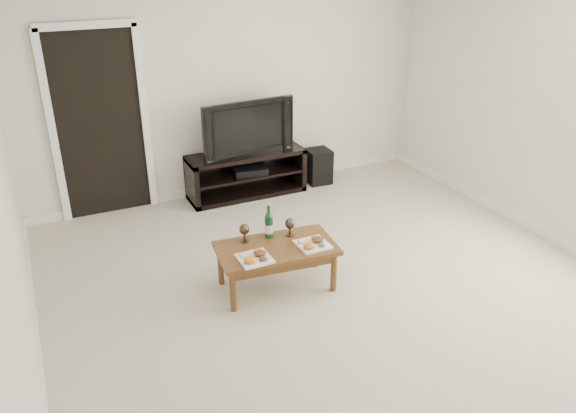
{
  "coord_description": "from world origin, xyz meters",
  "views": [
    {
      "loc": [
        -2.25,
        -3.5,
        2.83
      ],
      "look_at": [
        -0.29,
        0.61,
        0.7
      ],
      "focal_mm": 35.0,
      "sensor_mm": 36.0,
      "label": 1
    }
  ],
  "objects_px": {
    "television": "(245,126)",
    "subwoofer": "(318,166)",
    "coffee_table": "(277,267)",
    "media_console": "(246,174)"
  },
  "relations": [
    {
      "from": "television",
      "to": "subwoofer",
      "type": "relative_size",
      "value": 2.59
    },
    {
      "from": "media_console",
      "to": "television",
      "type": "height_order",
      "value": "television"
    },
    {
      "from": "television",
      "to": "coffee_table",
      "type": "relative_size",
      "value": 1.11
    },
    {
      "from": "subwoofer",
      "to": "coffee_table",
      "type": "xyz_separation_m",
      "value": [
        -1.52,
        -2.03,
        -0.01
      ]
    },
    {
      "from": "media_console",
      "to": "subwoofer",
      "type": "height_order",
      "value": "media_console"
    },
    {
      "from": "media_console",
      "to": "television",
      "type": "relative_size",
      "value": 1.25
    },
    {
      "from": "coffee_table",
      "to": "television",
      "type": "bearing_deg",
      "value": 75.59
    },
    {
      "from": "media_console",
      "to": "coffee_table",
      "type": "distance_m",
      "value": 2.12
    },
    {
      "from": "television",
      "to": "media_console",
      "type": "bearing_deg",
      "value": 0.0
    },
    {
      "from": "television",
      "to": "subwoofer",
      "type": "xyz_separation_m",
      "value": [
        0.99,
        -0.02,
        -0.66
      ]
    }
  ]
}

